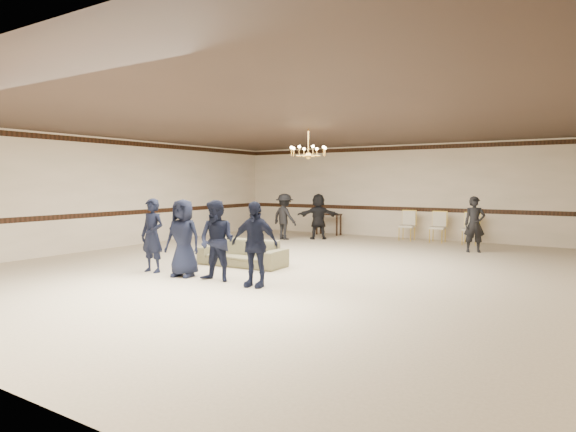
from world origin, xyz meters
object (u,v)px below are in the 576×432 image
boy_c (217,241)px  boy_a (152,235)px  adult_left (285,217)px  adult_right (475,224)px  chandelier (308,143)px  banquet_chair_mid (438,227)px  adult_mid (318,216)px  banquet_chair_right (470,229)px  console_table (329,224)px  boy_b (183,238)px  banquet_chair_left (407,226)px  settee (242,253)px  boy_d (254,244)px

boy_c → boy_a: bearing=174.8°
boy_c → adult_left: 7.02m
adult_right → chandelier: bearing=-155.1°
boy_c → banquet_chair_mid: boy_c is taller
boy_c → adult_mid: boy_c is taller
banquet_chair_right → console_table: bearing=174.1°
adult_left → adult_mid: same height
boy_a → boy_b: (0.90, 0.00, 0.00)m
boy_a → banquet_chair_right: (4.71, 8.40, -0.30)m
banquet_chair_mid → banquet_chair_right: 1.00m
banquet_chair_left → banquet_chair_right: (2.00, 0.00, 0.00)m
adult_left → adult_right: (6.00, 0.30, 0.00)m
settee → console_table: console_table is taller
adult_left → adult_right: 6.01m
boy_a → console_table: boy_a is taller
boy_c → boy_b: bearing=174.8°
settee → console_table: (-1.41, 6.94, 0.09)m
adult_mid → boy_b: bearing=64.4°
adult_left → banquet_chair_left: adult_left is taller
boy_b → adult_mid: bearing=84.1°
settee → adult_mid: 5.65m
boy_b → adult_left: 6.73m
chandelier → boy_b: bearing=-109.9°
adult_mid → banquet_chair_right: 4.82m
boy_d → adult_right: boy_d is taller
boy_c → adult_left: size_ratio=1.03×
boy_b → banquet_chair_mid: boy_b is taller
adult_mid → console_table: (-0.35, 1.40, -0.38)m
chandelier → banquet_chair_right: bearing=63.2°
banquet_chair_mid → banquet_chair_right: (1.00, 0.00, 0.00)m
boy_b → console_table: boy_b is taller
adult_mid → banquet_chair_right: adult_mid is taller
boy_a → adult_right: bearing=49.3°
boy_c → banquet_chair_right: boy_c is taller
adult_right → banquet_chair_left: bearing=121.9°
chandelier → adult_mid: (-1.98, 4.09, -2.11)m
adult_right → boy_c: bearing=-141.1°
boy_c → adult_mid: size_ratio=1.03×
boy_c → banquet_chair_right: size_ratio=1.62×
banquet_chair_mid → banquet_chair_right: bearing=-2.6°
boy_c → banquet_chair_mid: size_ratio=1.62×
boy_c → console_table: boy_c is taller
chandelier → settee: 3.09m
banquet_chair_left → banquet_chair_mid: same height
boy_d → settee: (-1.58, 1.67, -0.49)m
banquet_chair_left → boy_d: bearing=-94.6°
banquet_chair_right → banquet_chair_mid: bearing=176.4°
boy_d → adult_mid: size_ratio=1.03×
boy_c → adult_mid: 7.41m
chandelier → adult_mid: chandelier is taller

